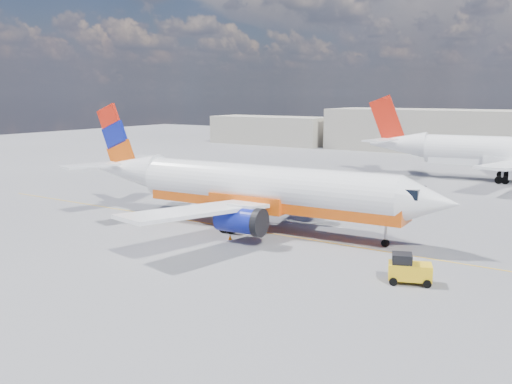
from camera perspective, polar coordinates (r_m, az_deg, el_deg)
The scene contains 6 objects.
ground at distance 42.46m, azimuth 1.17°, elevation -5.27°, with size 240.00×240.00×0.00m, color #5D5D62.
taxi_line at distance 44.94m, azimuth 3.23°, elevation -4.43°, with size 70.00×0.15×0.01m, color gold.
terminal_annex at distance 126.15m, azimuth 1.47°, elevation 6.20°, with size 26.00×10.00×6.00m, color #A69F8F.
main_jet at distance 46.66m, azimuth -0.24°, elevation 0.41°, with size 33.84×26.73×10.26m.
gse_tug at distance 35.08m, azimuth 15.00°, elevation -7.48°, with size 2.80×2.30×1.77m.
traffic_cone at distance 43.63m, azimuth -2.61°, elevation -4.55°, with size 0.35×0.35×0.49m.
Camera 1 is at (21.96, -34.61, 11.10)m, focal length 40.00 mm.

